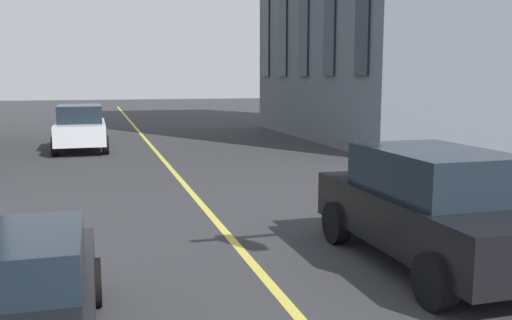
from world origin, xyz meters
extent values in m
cube|color=#D8C64C|center=(20.00, 0.00, 0.00)|extent=(80.00, 0.16, 0.01)
cube|color=silver|center=(23.33, 2.94, 0.78)|extent=(4.70, 1.95, 0.80)
cube|color=#19232D|center=(23.33, 2.94, 1.53)|extent=(2.59, 1.72, 0.70)
cylinder|color=black|center=(21.78, 2.01, 0.38)|extent=(0.76, 0.27, 0.76)
cylinder|color=black|center=(21.78, 3.88, 0.38)|extent=(0.76, 0.27, 0.76)
cylinder|color=black|center=(24.88, 2.01, 0.38)|extent=(0.76, 0.27, 0.76)
cylinder|color=black|center=(24.88, 3.88, 0.38)|extent=(0.76, 0.27, 0.76)
cube|color=black|center=(4.93, 3.35, 0.59)|extent=(4.40, 1.80, 0.55)
cube|color=#19232D|center=(5.15, 3.35, 1.12)|extent=(1.85, 1.58, 0.50)
cylinder|color=black|center=(6.38, 2.48, 0.32)|extent=(0.64, 0.22, 0.64)
cube|color=black|center=(6.59, -2.73, 0.78)|extent=(4.70, 1.95, 0.80)
cube|color=#19232D|center=(6.59, -2.73, 1.53)|extent=(2.59, 1.72, 0.70)
cylinder|color=black|center=(8.14, -1.79, 0.38)|extent=(0.76, 0.27, 0.76)
cylinder|color=black|center=(8.14, -3.66, 0.38)|extent=(0.76, 0.27, 0.76)
cylinder|color=black|center=(5.04, -1.79, 0.38)|extent=(0.76, 0.27, 0.76)
camera|label=1|loc=(-1.05, 2.37, 2.99)|focal=39.57mm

